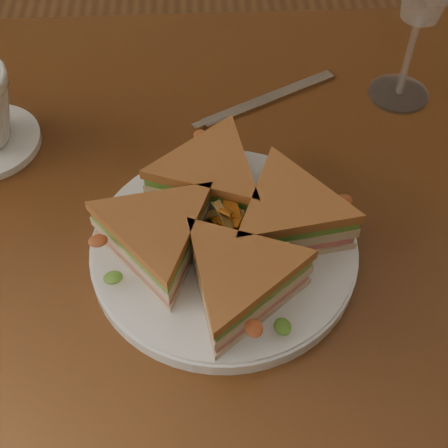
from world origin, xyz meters
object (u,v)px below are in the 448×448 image
table (220,264)px  knife (260,102)px  plate (224,249)px  spoon (199,177)px  sandwich_wedges (224,227)px

table → knife: 0.22m
plate → spoon: bearing=102.4°
plate → spoon: plate is taller
sandwich_wedges → spoon: size_ratio=1.66×
spoon → knife: bearing=67.9°
table → spoon: size_ratio=6.58×
plate → knife: 0.25m
table → plate: plate is taller
knife → table: bearing=-136.3°
table → sandwich_wedges: 0.15m
spoon → knife: 0.16m
spoon → plate: bearing=-67.4°
knife → sandwich_wedges: bearing=-131.7°
plate → knife: size_ratio=1.43×
sandwich_wedges → spoon: bearing=102.4°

